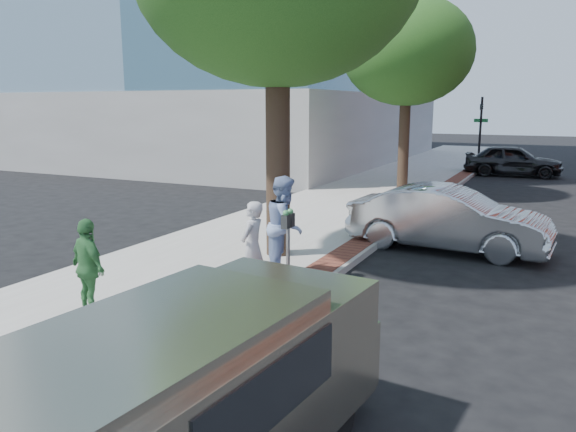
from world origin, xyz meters
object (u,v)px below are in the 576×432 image
Objects in this scene: person_officer at (285,225)px; person_green at (89,267)px; person_gray at (252,247)px; bg_car at (513,160)px; sedan_silver at (448,219)px; van at (184,398)px; parking_meter at (288,233)px.

person_officer reaches higher than person_green.
person_gray is 21.01m from bg_car.
person_officer is 4.49m from sedan_silver.
person_green is at bearing 150.59° from van.
person_green is 0.34× the size of bg_car.
person_gray is (-0.55, -0.29, -0.25)m from parking_meter.
person_green reaches higher than sedan_silver.
bg_car is at bearing 3.21° from sedan_silver.
person_green is at bearing 137.24° from person_officer.
van is (-0.54, -25.58, 0.18)m from bg_car.
person_gray is 0.84× the size of person_officer.
sedan_silver is 1.03× the size of bg_car.
sedan_silver is at bearing -48.59° from person_officer.
sedan_silver is 0.96× the size of van.
person_gray reaches higher than parking_meter.
van is at bearing 20.88° from person_gray.
parking_meter is at bearing 115.17° from person_gray.
person_gray is 0.34× the size of van.
person_officer reaches higher than van.
person_green is (-2.28, -2.41, -0.28)m from parking_meter.
person_gray reaches higher than van.
person_gray is 0.36× the size of bg_car.
parking_meter is 20.67m from bg_car.
bg_car is at bearing 94.18° from van.
van is at bearing 175.69° from bg_car.
person_gray is 1.27m from person_officer.
bg_car is (2.56, 19.60, -0.35)m from person_officer.
person_officer is 3.80m from person_green.
van reaches higher than sedan_silver.
person_green is at bearing -41.44° from person_gray.
person_green is 4.57m from van.
person_green is at bearing 166.31° from bg_car.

